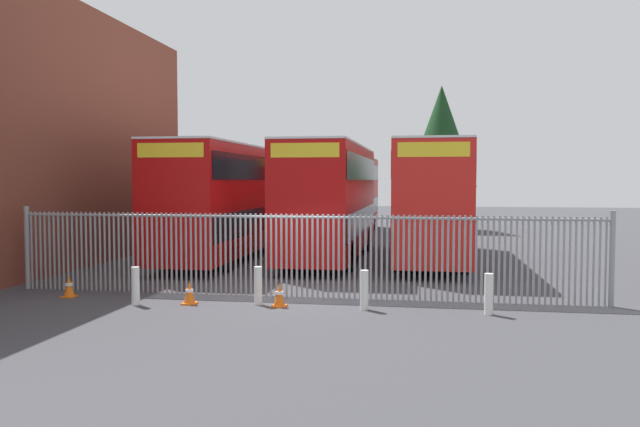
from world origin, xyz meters
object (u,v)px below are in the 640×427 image
(bollard_near_left, at_px, (136,286))
(traffic_cone_near_kerb, at_px, (279,295))
(traffic_cone_by_gate, at_px, (69,286))
(bollard_center_front, at_px, (258,286))
(double_decker_bus_behind_fence_left, at_px, (431,197))
(bollard_far_right, at_px, (489,294))
(bollard_near_right, at_px, (364,290))
(double_decker_bus_far_back, at_px, (350,192))
(traffic_cone_mid_forecourt, at_px, (189,293))
(double_decker_bus_behind_fence_right, at_px, (331,197))
(double_decker_bus_near_gate, at_px, (226,197))

(bollard_near_left, xyz_separation_m, traffic_cone_near_kerb, (3.56, 0.37, -0.19))
(traffic_cone_by_gate, distance_m, traffic_cone_near_kerb, 5.77)
(bollard_center_front, bearing_deg, traffic_cone_near_kerb, -16.40)
(double_decker_bus_behind_fence_left, distance_m, bollard_far_right, 9.92)
(bollard_near_left, xyz_separation_m, traffic_cone_by_gate, (-2.21, 0.69, -0.19))
(bollard_near_left, height_order, bollard_near_right, same)
(double_decker_bus_far_back, bearing_deg, traffic_cone_mid_forecourt, -94.05)
(bollard_far_right, bearing_deg, double_decker_bus_behind_fence_right, 118.27)
(double_decker_bus_behind_fence_right, relative_size, traffic_cone_by_gate, 18.32)
(double_decker_bus_behind_fence_left, relative_size, bollard_center_front, 11.38)
(double_decker_bus_behind_fence_right, xyz_separation_m, bollard_near_left, (-3.43, -9.75, -1.95))
(double_decker_bus_behind_fence_right, distance_m, bollard_center_front, 9.42)
(bollard_near_left, xyz_separation_m, bollard_near_right, (5.63, 0.38, 0.00))
(double_decker_bus_near_gate, distance_m, bollard_near_left, 9.30)
(traffic_cone_by_gate, bearing_deg, double_decker_bus_behind_fence_right, 58.10)
(double_decker_bus_far_back, xyz_separation_m, bollard_far_right, (5.72, -21.22, -1.95))
(double_decker_bus_near_gate, height_order, bollard_near_left, double_decker_bus_near_gate)
(bollard_far_right, relative_size, traffic_cone_by_gate, 1.61)
(double_decker_bus_behind_fence_left, relative_size, double_decker_bus_far_back, 1.00)
(double_decker_bus_behind_fence_right, height_order, bollard_near_right, double_decker_bus_behind_fence_right)
(double_decker_bus_behind_fence_left, xyz_separation_m, double_decker_bus_behind_fence_right, (-3.86, -0.22, 0.00))
(traffic_cone_near_kerb, bearing_deg, bollard_near_right, 0.23)
(traffic_cone_by_gate, bearing_deg, double_decker_bus_near_gate, 79.18)
(bollard_center_front, bearing_deg, bollard_far_right, -2.40)
(double_decker_bus_behind_fence_right, height_order, traffic_cone_by_gate, double_decker_bus_behind_fence_right)
(double_decker_bus_behind_fence_left, relative_size, bollard_near_left, 11.38)
(bollard_near_right, xyz_separation_m, traffic_cone_mid_forecourt, (-4.36, -0.07, -0.19))
(bollard_near_right, bearing_deg, double_decker_bus_near_gate, 125.64)
(double_decker_bus_near_gate, relative_size, bollard_near_right, 11.38)
(double_decker_bus_behind_fence_right, bearing_deg, double_decker_bus_far_back, 93.16)
(double_decker_bus_near_gate, height_order, double_decker_bus_far_back, same)
(bollard_center_front, xyz_separation_m, bollard_near_right, (2.65, -0.16, 0.00))
(double_decker_bus_near_gate, height_order, bollard_near_right, double_decker_bus_near_gate)
(traffic_cone_mid_forecourt, bearing_deg, double_decker_bus_near_gate, 102.11)
(traffic_cone_by_gate, relative_size, traffic_cone_near_kerb, 1.00)
(bollard_near_left, bearing_deg, double_decker_bus_near_gate, 93.81)
(double_decker_bus_behind_fence_left, xyz_separation_m, double_decker_bus_far_back, (-4.51, 11.56, 0.00))
(double_decker_bus_behind_fence_right, distance_m, double_decker_bus_far_back, 11.80)
(double_decker_bus_far_back, relative_size, bollard_far_right, 11.38)
(bollard_near_left, bearing_deg, traffic_cone_mid_forecourt, 13.74)
(traffic_cone_near_kerb, bearing_deg, traffic_cone_by_gate, 176.86)
(traffic_cone_by_gate, height_order, traffic_cone_mid_forecourt, same)
(double_decker_bus_behind_fence_left, height_order, traffic_cone_by_gate, double_decker_bus_behind_fence_left)
(double_decker_bus_behind_fence_left, distance_m, bollard_near_left, 12.50)
(double_decker_bus_near_gate, height_order, double_decker_bus_behind_fence_left, same)
(double_decker_bus_behind_fence_left, distance_m, traffic_cone_by_gate, 13.44)
(bollard_near_left, bearing_deg, bollard_center_front, 10.32)
(double_decker_bus_near_gate, bearing_deg, bollard_center_front, -67.23)
(bollard_center_front, bearing_deg, double_decker_bus_far_back, 90.54)
(bollard_near_left, relative_size, traffic_cone_near_kerb, 1.61)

